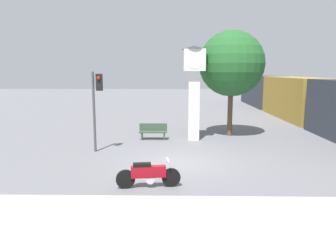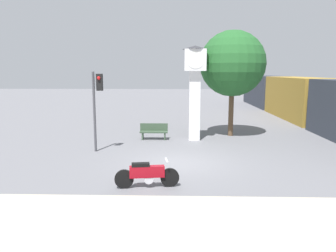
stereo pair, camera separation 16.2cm
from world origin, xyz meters
name	(u,v)px [view 1 (the left image)]	position (x,y,z in m)	size (l,w,h in m)	color
ground_plane	(179,163)	(0.00, 0.00, 0.00)	(120.00, 120.00, 0.00)	slate
sidewalk_strip	(183,250)	(0.00, -7.07, 0.05)	(36.00, 6.00, 0.10)	#B2A893
motorcycle	(148,174)	(-1.07, -3.07, 0.46)	(2.18, 0.53, 0.96)	black
clock_tower	(194,78)	(0.91, 4.86, 3.50)	(1.41, 1.41, 5.29)	white
freight_train	(296,98)	(10.01, 13.99, 1.70)	(2.80, 31.24, 3.40)	#333842
traffic_light	(97,97)	(-3.92, 1.94, 2.68)	(0.50, 0.35, 3.88)	#47474C
street_tree	(232,64)	(3.19, 6.16, 4.34)	(3.89, 3.89, 6.29)	brown
bench	(153,131)	(-1.41, 4.88, 0.49)	(1.60, 0.44, 0.92)	#384C38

